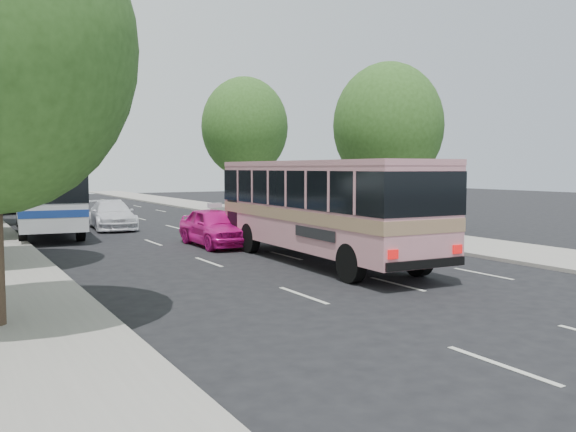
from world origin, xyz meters
TOP-DOWN VIEW (x-y plane):
  - ground at (0.00, 0.00)m, footprint 120.00×120.00m
  - sidewalk_right at (8.50, 20.00)m, footprint 4.00×90.00m
  - tree_right_near at (8.78, 7.94)m, footprint 5.10×5.10m
  - tree_right_far at (9.08, 23.94)m, footprint 6.00×6.00m
  - pink_bus at (1.30, 2.19)m, footprint 3.01×10.44m
  - pink_taxi at (-0.09, 7.75)m, footprint 1.89×4.49m
  - white_pickup at (-2.00, 16.54)m, footprint 2.41×5.04m
  - tour_coach_front at (-5.13, 16.32)m, footprint 3.65×12.18m
  - tour_coach_rear at (-5.02, 34.47)m, footprint 3.13×11.43m
  - taxi_roof_sign at (-0.09, 7.75)m, footprint 0.55×0.19m

SIDE VIEW (x-z plane):
  - ground at x=0.00m, z-range 0.00..0.00m
  - sidewalk_right at x=8.50m, z-range 0.00..0.12m
  - white_pickup at x=-2.00m, z-range 0.00..1.42m
  - pink_taxi at x=-0.09m, z-range 0.00..1.52m
  - taxi_roof_sign at x=-0.09m, z-range 1.52..1.70m
  - tour_coach_rear at x=-5.02m, z-range 0.34..3.73m
  - pink_bus at x=1.30m, z-range 0.40..3.70m
  - tour_coach_front at x=-5.13m, z-range 0.37..3.96m
  - tree_right_near at x=8.78m, z-range 1.23..9.18m
  - tree_right_far at x=9.08m, z-range 1.45..10.80m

